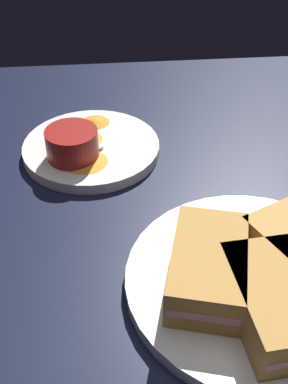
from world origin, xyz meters
The scene contains 9 objects.
ground_plane centered at (0.00, 0.00, -1.50)cm, with size 110.00×110.00×3.00cm, color black.
plate_sandwich_main centered at (-5.44, -8.26, 0.80)cm, with size 28.13×28.13×1.60cm, color white.
sandwich_half_near centered at (-5.68, -2.92, 4.00)cm, with size 14.64×10.79×4.80cm.
sandwich_half_far centered at (-10.78, -8.50, 4.00)cm, with size 13.78×8.62×4.80cm.
spoon_by_dark_ramekin centered at (-6.59, -8.94, 1.96)cm, with size 2.44×9.94×0.80cm.
plate_chips_companion centered at (22.64, 9.12, 0.80)cm, with size 20.58×20.58×1.60cm, color white.
ramekin_light_gravy centered at (19.56, 11.69, 3.90)cm, with size 7.52×7.52×4.31cm.
spoon_by_gravy_ramekin centered at (26.16, 11.97, 1.96)cm, with size 8.60×7.37×0.80cm.
plantain_chip_scatter centered at (22.73, 9.77, 1.90)cm, with size 18.48×9.19×0.60cm.
Camera 1 is at (-39.61, 6.98, 41.83)cm, focal length 45.64 mm.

